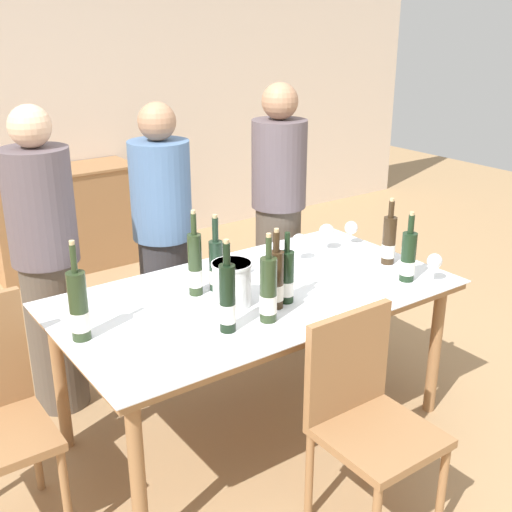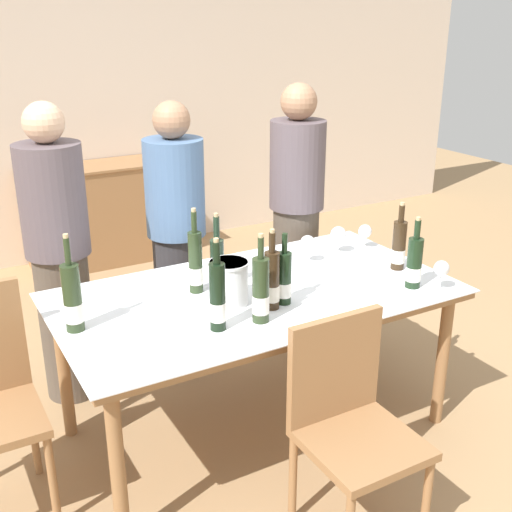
# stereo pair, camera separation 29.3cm
# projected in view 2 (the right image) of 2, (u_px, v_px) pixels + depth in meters

# --- Properties ---
(ground_plane) EXTENTS (12.00, 12.00, 0.00)m
(ground_plane) POSITION_uv_depth(u_px,v_px,m) (256.00, 426.00, 3.27)
(ground_plane) COLOR #A37F56
(back_wall) EXTENTS (8.00, 0.10, 2.80)m
(back_wall) POSITION_uv_depth(u_px,v_px,m) (76.00, 88.00, 5.17)
(back_wall) COLOR beige
(back_wall) RESTS_ON ground_plane
(sideboard_cabinet) EXTENTS (1.16, 0.46, 0.83)m
(sideboard_cabinet) POSITION_uv_depth(u_px,v_px,m) (99.00, 214.00, 5.29)
(sideboard_cabinet) COLOR #996B42
(sideboard_cabinet) RESTS_ON ground_plane
(dining_table) EXTENTS (1.86, 1.01, 0.75)m
(dining_table) POSITION_uv_depth(u_px,v_px,m) (256.00, 305.00, 3.02)
(dining_table) COLOR #996B42
(dining_table) RESTS_ON ground_plane
(ice_bucket) EXTENTS (0.18, 0.18, 0.20)m
(ice_bucket) POSITION_uv_depth(u_px,v_px,m) (229.00, 282.00, 2.85)
(ice_bucket) COLOR white
(ice_bucket) RESTS_ON dining_table
(wine_bottle_0) EXTENTS (0.07, 0.07, 0.37)m
(wine_bottle_0) POSITION_uv_depth(u_px,v_px,m) (217.00, 264.00, 3.00)
(wine_bottle_0) COLOR #1E3323
(wine_bottle_0) RESTS_ON dining_table
(wine_bottle_1) EXTENTS (0.08, 0.08, 0.42)m
(wine_bottle_1) POSITION_uv_depth(u_px,v_px,m) (73.00, 299.00, 2.59)
(wine_bottle_1) COLOR #28381E
(wine_bottle_1) RESTS_ON dining_table
(wine_bottle_2) EXTENTS (0.07, 0.07, 0.33)m
(wine_bottle_2) POSITION_uv_depth(u_px,v_px,m) (284.00, 279.00, 2.85)
(wine_bottle_2) COLOR black
(wine_bottle_2) RESTS_ON dining_table
(wine_bottle_3) EXTENTS (0.07, 0.07, 0.39)m
(wine_bottle_3) POSITION_uv_depth(u_px,v_px,m) (261.00, 292.00, 2.67)
(wine_bottle_3) COLOR #28381E
(wine_bottle_3) RESTS_ON dining_table
(wine_bottle_4) EXTENTS (0.07, 0.07, 0.37)m
(wine_bottle_4) POSITION_uv_depth(u_px,v_px,m) (272.00, 281.00, 2.79)
(wine_bottle_4) COLOR #332314
(wine_bottle_4) RESTS_ON dining_table
(wine_bottle_5) EXTENTS (0.07, 0.07, 0.41)m
(wine_bottle_5) POSITION_uv_depth(u_px,v_px,m) (195.00, 263.00, 2.96)
(wine_bottle_5) COLOR #28381E
(wine_bottle_5) RESTS_ON dining_table
(wine_bottle_6) EXTENTS (0.07, 0.07, 0.40)m
(wine_bottle_6) POSITION_uv_depth(u_px,v_px,m) (217.00, 298.00, 2.60)
(wine_bottle_6) COLOR black
(wine_bottle_6) RESTS_ON dining_table
(wine_bottle_7) EXTENTS (0.07, 0.07, 0.35)m
(wine_bottle_7) POSITION_uv_depth(u_px,v_px,m) (399.00, 246.00, 3.23)
(wine_bottle_7) COLOR #332314
(wine_bottle_7) RESTS_ON dining_table
(wine_bottle_8) EXTENTS (0.07, 0.07, 0.35)m
(wine_bottle_8) POSITION_uv_depth(u_px,v_px,m) (414.00, 264.00, 3.02)
(wine_bottle_8) COLOR black
(wine_bottle_8) RESTS_ON dining_table
(wine_glass_0) EXTENTS (0.07, 0.07, 0.14)m
(wine_glass_0) POSITION_uv_depth(u_px,v_px,m) (365.00, 232.00, 3.53)
(wine_glass_0) COLOR white
(wine_glass_0) RESTS_ON dining_table
(wine_glass_1) EXTENTS (0.08, 0.08, 0.15)m
(wine_glass_1) POSITION_uv_depth(u_px,v_px,m) (308.00, 244.00, 3.31)
(wine_glass_1) COLOR white
(wine_glass_1) RESTS_ON dining_table
(wine_glass_2) EXTENTS (0.09, 0.09, 0.15)m
(wine_glass_2) POSITION_uv_depth(u_px,v_px,m) (338.00, 235.00, 3.45)
(wine_glass_2) COLOR white
(wine_glass_2) RESTS_ON dining_table
(wine_glass_3) EXTENTS (0.07, 0.07, 0.14)m
(wine_glass_3) POSITION_uv_depth(u_px,v_px,m) (441.00, 269.00, 2.99)
(wine_glass_3) COLOR white
(wine_glass_3) RESTS_ON dining_table
(chair_near_front) EXTENTS (0.42, 0.42, 0.89)m
(chair_near_front) POSITION_uv_depth(u_px,v_px,m) (348.00, 416.00, 2.48)
(chair_near_front) COLOR #996B42
(chair_near_front) RESTS_ON ground_plane
(person_host) EXTENTS (0.33, 0.33, 1.59)m
(person_host) POSITION_uv_depth(u_px,v_px,m) (59.00, 258.00, 3.29)
(person_host) COLOR #51473D
(person_host) RESTS_ON ground_plane
(person_guest_left) EXTENTS (0.33, 0.33, 1.54)m
(person_guest_left) POSITION_uv_depth(u_px,v_px,m) (177.00, 240.00, 3.62)
(person_guest_left) COLOR #2D2D33
(person_guest_left) RESTS_ON ground_plane
(person_guest_right) EXTENTS (0.33, 0.33, 1.60)m
(person_guest_right) POSITION_uv_depth(u_px,v_px,m) (296.00, 217.00, 3.91)
(person_guest_right) COLOR #51473D
(person_guest_right) RESTS_ON ground_plane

